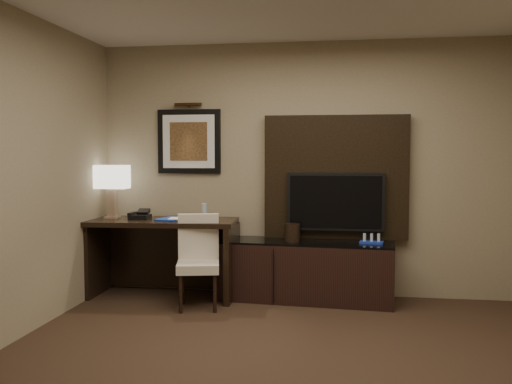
% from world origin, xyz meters
% --- Properties ---
extents(wall_back, '(4.50, 0.01, 2.70)m').
position_xyz_m(wall_back, '(0.00, 2.50, 1.35)').
color(wall_back, gray).
rests_on(wall_back, floor).
extents(wall_front, '(4.50, 0.01, 2.70)m').
position_xyz_m(wall_front, '(0.00, -2.50, 1.35)').
color(wall_front, gray).
rests_on(wall_front, floor).
extents(desk, '(1.57, 0.74, 0.82)m').
position_xyz_m(desk, '(-1.50, 2.15, 0.41)').
color(desk, black).
rests_on(desk, floor).
extents(credenza, '(1.83, 0.64, 0.62)m').
position_xyz_m(credenza, '(-0.00, 2.20, 0.31)').
color(credenza, black).
rests_on(credenza, floor).
extents(tv_wall_panel, '(1.50, 0.12, 1.30)m').
position_xyz_m(tv_wall_panel, '(0.30, 2.44, 1.27)').
color(tv_wall_panel, black).
rests_on(tv_wall_panel, wall_back).
extents(tv, '(1.00, 0.08, 0.60)m').
position_xyz_m(tv, '(0.30, 2.34, 1.02)').
color(tv, black).
rests_on(tv, tv_wall_panel).
extents(artwork, '(0.70, 0.04, 0.70)m').
position_xyz_m(artwork, '(-1.30, 2.48, 1.65)').
color(artwork, black).
rests_on(artwork, wall_back).
extents(picture_light, '(0.04, 0.04, 0.30)m').
position_xyz_m(picture_light, '(-1.30, 2.44, 2.05)').
color(picture_light, '#402B14').
rests_on(picture_light, wall_back).
extents(desk_chair, '(0.50, 0.55, 0.85)m').
position_xyz_m(desk_chair, '(-1.02, 1.75, 0.42)').
color(desk_chair, beige).
rests_on(desk_chair, floor).
extents(table_lamp, '(0.38, 0.27, 0.57)m').
position_xyz_m(table_lamp, '(-2.08, 2.19, 1.11)').
color(table_lamp, '#98795F').
rests_on(table_lamp, desk).
extents(desk_phone, '(0.21, 0.19, 0.10)m').
position_xyz_m(desk_phone, '(-1.75, 2.13, 0.88)').
color(desk_phone, black).
rests_on(desk_phone, desk).
extents(blue_folder, '(0.28, 0.34, 0.02)m').
position_xyz_m(blue_folder, '(-1.41, 2.11, 0.83)').
color(blue_folder, '#17359B').
rests_on(blue_folder, desk).
extents(book, '(0.17, 0.04, 0.22)m').
position_xyz_m(book, '(-1.43, 2.12, 0.94)').
color(book, '#C6AF9B').
rests_on(book, desk).
extents(water_bottle, '(0.06, 0.06, 0.17)m').
position_xyz_m(water_bottle, '(-1.07, 2.23, 0.91)').
color(water_bottle, '#AEBEC5').
rests_on(water_bottle, desk).
extents(ice_bucket, '(0.21, 0.21, 0.18)m').
position_xyz_m(ice_bucket, '(-0.14, 2.17, 0.71)').
color(ice_bucket, black).
rests_on(ice_bucket, credenza).
extents(minibar_tray, '(0.25, 0.17, 0.08)m').
position_xyz_m(minibar_tray, '(0.66, 2.17, 0.66)').
color(minibar_tray, '#1932A6').
rests_on(minibar_tray, credenza).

